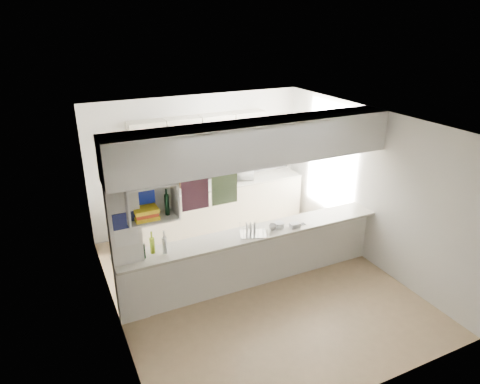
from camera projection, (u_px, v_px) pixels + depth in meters
floor at (255, 283)px, 6.77m from camera, size 4.80×4.80×0.00m
ceiling at (257, 121)px, 5.78m from camera, size 4.80×4.80×0.00m
wall_back at (198, 162)px, 8.27m from camera, size 4.20×0.00×4.20m
wall_left at (109, 238)px, 5.43m from camera, size 0.00×4.80×4.80m
wall_right at (367, 186)px, 7.11m from camera, size 0.00×4.80×4.80m
servery_partition at (245, 188)px, 6.07m from camera, size 4.20×0.50×2.60m
cubby_shelf at (149, 203)px, 5.44m from camera, size 0.65×0.35×0.50m
kitchen_run at (212, 188)px, 8.30m from camera, size 3.60×0.63×2.24m
microwave at (240, 172)px, 8.47m from camera, size 0.57×0.48×0.27m
bowl at (243, 165)px, 8.39m from camera, size 0.24×0.24×0.06m
dish_rack at (253, 229)px, 6.31m from camera, size 0.46×0.40×0.21m
cup at (273, 227)px, 6.44m from camera, size 0.13×0.13×0.09m
wine_bottles at (154, 247)px, 5.76m from camera, size 0.37×0.15×0.34m
plastic_tubs at (286, 225)px, 6.55m from camera, size 0.50×0.23×0.08m
utensil_jar at (198, 182)px, 8.14m from camera, size 0.11×0.11×0.15m
knife_block at (182, 182)px, 8.03m from camera, size 0.12×0.10×0.21m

